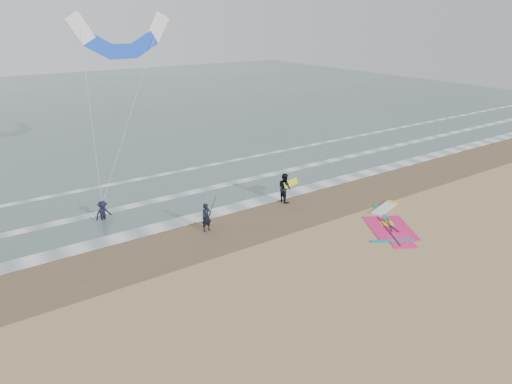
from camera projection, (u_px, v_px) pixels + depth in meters
ground at (345, 257)px, 22.02m from camera, size 120.00×120.00×0.00m
sea_water at (80, 106)px, 58.92m from camera, size 120.00×80.00×0.02m
wet_sand_band at (272, 216)px, 26.64m from camera, size 120.00×5.00×0.01m
foam_waterline at (232, 193)px, 30.04m from camera, size 120.00×9.15×0.02m
windsurf_rig at (389, 222)px, 25.69m from camera, size 5.33×5.05×0.13m
person_standing at (207, 217)px, 24.49m from camera, size 0.60×0.42×1.58m
person_walking at (285, 188)px, 28.35m from camera, size 0.77×0.95×1.86m
person_wading at (102, 208)px, 25.77m from camera, size 1.10×0.82×1.52m
held_pole at (211, 210)px, 24.52m from camera, size 0.17×0.86×1.82m
carried_kiteboard at (291, 183)px, 28.39m from camera, size 1.30×0.51×0.39m
surf_kite at (122, 40)px, 27.06m from camera, size 6.43×3.63×10.23m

